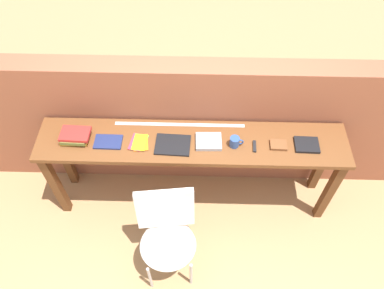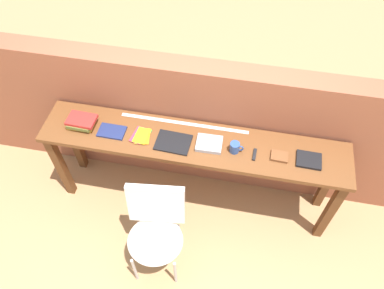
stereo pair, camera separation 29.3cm
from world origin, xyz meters
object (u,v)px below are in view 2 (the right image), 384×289
object	(u,v)px
multitool_folded	(255,155)
leather_journal_brown	(279,156)
mug	(235,147)
book_open_centre	(173,142)
magazine_cycling	(112,131)
book_repair_rightmost	(309,160)
chair_white_moulded	(156,228)
pamphlet_pile_colourful	(141,136)
book_stack_leftmost	(81,122)

from	to	relation	value
multitool_folded	leather_journal_brown	world-z (taller)	leather_journal_brown
mug	book_open_centre	bearing A→B (deg)	-178.38
multitool_folded	book_open_centre	bearing A→B (deg)	-179.81
magazine_cycling	book_repair_rightmost	bearing A→B (deg)	1.06
mug	book_repair_rightmost	distance (m)	0.57
leather_journal_brown	chair_white_moulded	bearing A→B (deg)	-143.22
pamphlet_pile_colourful	chair_white_moulded	bearing A→B (deg)	-67.69
leather_journal_brown	multitool_folded	bearing A→B (deg)	-173.20
leather_journal_brown	book_open_centre	bearing A→B (deg)	-176.82
book_repair_rightmost	pamphlet_pile_colourful	bearing A→B (deg)	-178.37
book_stack_leftmost	pamphlet_pile_colourful	bearing A→B (deg)	-2.42
book_stack_leftmost	book_repair_rightmost	xyz separation A→B (m)	(1.83, -0.01, -0.03)
chair_white_moulded	multitool_folded	size ratio (longest dim) A/B	8.10
pamphlet_pile_colourful	book_repair_rightmost	xyz separation A→B (m)	(1.33, 0.01, 0.00)
mug	leather_journal_brown	distance (m)	0.35
book_open_centre	multitool_folded	bearing A→B (deg)	2.82
magazine_cycling	book_repair_rightmost	xyz separation A→B (m)	(1.57, 0.01, 0.00)
leather_journal_brown	mug	bearing A→B (deg)	-177.34
chair_white_moulded	multitool_folded	bearing A→B (deg)	41.00
pamphlet_pile_colourful	book_open_centre	xyz separation A→B (m)	(0.27, -0.02, 0.00)
book_stack_leftmost	mug	world-z (taller)	mug
chair_white_moulded	magazine_cycling	distance (m)	0.85
magazine_cycling	book_open_centre	bearing A→B (deg)	-1.04
book_open_centre	book_repair_rightmost	world-z (taller)	book_repair_rightmost
chair_white_moulded	pamphlet_pile_colourful	world-z (taller)	pamphlet_pile_colourful
book_stack_leftmost	pamphlet_pile_colourful	size ratio (longest dim) A/B	1.31
magazine_cycling	multitool_folded	bearing A→B (deg)	0.02
chair_white_moulded	book_open_centre	distance (m)	0.68
book_repair_rightmost	mug	bearing A→B (deg)	-177.50
magazine_cycling	book_repair_rightmost	distance (m)	1.57
chair_white_moulded	book_stack_leftmost	bearing A→B (deg)	140.54
magazine_cycling	pamphlet_pile_colourful	xyz separation A→B (m)	(0.24, 0.00, -0.00)
chair_white_moulded	book_stack_leftmost	size ratio (longest dim) A/B	3.72
book_stack_leftmost	pamphlet_pile_colourful	world-z (taller)	book_stack_leftmost
chair_white_moulded	book_repair_rightmost	size ratio (longest dim) A/B	4.72
book_open_centre	mug	distance (m)	0.49
pamphlet_pile_colourful	book_open_centre	bearing A→B (deg)	-3.82
book_stack_leftmost	book_open_centre	xyz separation A→B (m)	(0.78, -0.04, -0.04)
pamphlet_pile_colourful	book_repair_rightmost	distance (m)	1.33
chair_white_moulded	magazine_cycling	bearing A→B (deg)	129.46
leather_journal_brown	magazine_cycling	bearing A→B (deg)	-177.96
book_open_centre	book_repair_rightmost	size ratio (longest dim) A/B	1.46
book_stack_leftmost	pamphlet_pile_colourful	xyz separation A→B (m)	(0.51, -0.02, -0.04)
book_open_centre	book_repair_rightmost	xyz separation A→B (m)	(1.06, 0.03, 0.00)
multitool_folded	book_repair_rightmost	size ratio (longest dim) A/B	0.58
book_stack_leftmost	leather_journal_brown	xyz separation A→B (m)	(1.61, -0.02, -0.03)
pamphlet_pile_colourful	book_repair_rightmost	bearing A→B (deg)	0.34
leather_journal_brown	book_repair_rightmost	size ratio (longest dim) A/B	0.69
book_stack_leftmost	multitool_folded	xyz separation A→B (m)	(1.42, -0.04, -0.04)
multitool_folded	leather_journal_brown	size ratio (longest dim) A/B	0.85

